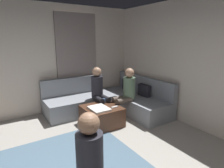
# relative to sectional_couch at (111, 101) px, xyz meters

# --- Properties ---
(wall_back) EXTENTS (6.00, 0.12, 2.70)m
(wall_back) POSITION_rel_sectional_couch_xyz_m (2.08, 1.06, 1.07)
(wall_back) COLOR beige
(wall_back) RESTS_ON ground_plane
(wall_left) EXTENTS (0.12, 6.00, 2.70)m
(wall_left) POSITION_rel_sectional_couch_xyz_m (-0.86, -1.88, 1.07)
(wall_left) COLOR beige
(wall_left) RESTS_ON ground_plane
(curtain_panel) EXTENTS (0.06, 1.10, 2.50)m
(curtain_panel) POSITION_rel_sectional_couch_xyz_m (-0.76, -0.58, 0.97)
(curtain_panel) COLOR gray
(curtain_panel) RESTS_ON ground_plane
(sectional_couch) EXTENTS (2.10, 2.55, 0.87)m
(sectional_couch) POSITION_rel_sectional_couch_xyz_m (0.00, 0.00, 0.00)
(sectional_couch) COLOR gray
(sectional_couch) RESTS_ON ground_plane
(ottoman) EXTENTS (0.76, 0.76, 0.42)m
(ottoman) POSITION_rel_sectional_couch_xyz_m (0.62, -0.62, -0.07)
(ottoman) COLOR #4C2D1E
(ottoman) RESTS_ON ground_plane
(folded_blanket) EXTENTS (0.44, 0.36, 0.04)m
(folded_blanket) POSITION_rel_sectional_couch_xyz_m (0.72, -0.74, 0.16)
(folded_blanket) COLOR white
(folded_blanket) RESTS_ON ottoman
(coffee_mug) EXTENTS (0.08, 0.08, 0.10)m
(coffee_mug) POSITION_rel_sectional_couch_xyz_m (0.40, -0.44, 0.19)
(coffee_mug) COLOR #334C72
(coffee_mug) RESTS_ON ottoman
(game_remote) EXTENTS (0.05, 0.15, 0.02)m
(game_remote) POSITION_rel_sectional_couch_xyz_m (0.80, -0.40, 0.15)
(game_remote) COLOR white
(game_remote) RESTS_ON ottoman
(person_on_couch_back) EXTENTS (0.30, 0.60, 1.20)m
(person_on_couch_back) POSITION_rel_sectional_couch_xyz_m (0.58, 0.06, 0.38)
(person_on_couch_back) COLOR brown
(person_on_couch_back) RESTS_ON ground_plane
(person_on_couch_side) EXTENTS (0.60, 0.30, 1.20)m
(person_on_couch_side) POSITION_rel_sectional_couch_xyz_m (0.15, -0.42, 0.38)
(person_on_couch_side) COLOR black
(person_on_couch_side) RESTS_ON ground_plane
(person_on_armchair) EXTENTS (0.61, 0.38, 1.18)m
(person_on_armchair) POSITION_rel_sectional_couch_xyz_m (2.56, -1.79, 0.36)
(person_on_armchair) COLOR brown
(person_on_armchair) RESTS_ON ground_plane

